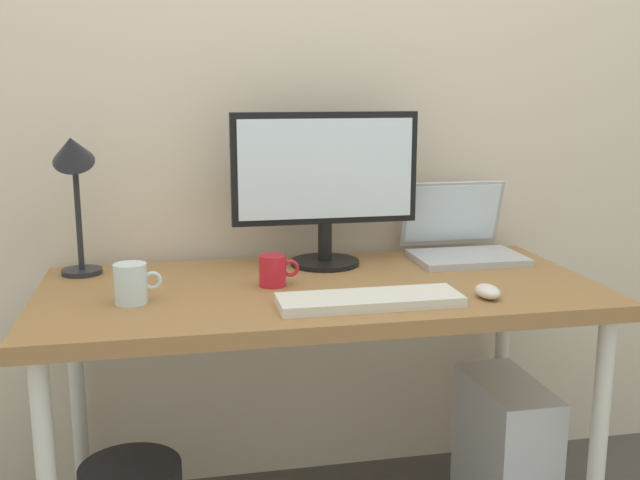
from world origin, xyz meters
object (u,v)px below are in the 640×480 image
(laptop, at_px, (461,239))
(glass_cup, at_px, (131,283))
(keyboard, at_px, (370,300))
(mouse, at_px, (488,291))
(desk_lamp, at_px, (74,172))
(desk, at_px, (320,308))
(computer_tower, at_px, (504,450))
(coffee_mug, at_px, (273,271))
(monitor, at_px, (325,179))

(laptop, bearing_deg, glass_cup, -162.41)
(keyboard, distance_m, mouse, 0.30)
(laptop, height_order, glass_cup, laptop)
(glass_cup, bearing_deg, laptop, 17.59)
(desk_lamp, xyz_separation_m, glass_cup, (0.15, -0.29, -0.24))
(desk_lamp, xyz_separation_m, keyboard, (0.70, -0.42, -0.28))
(desk, bearing_deg, glass_cup, -171.19)
(keyboard, relative_size, mouse, 4.89)
(mouse, xyz_separation_m, computer_tower, (0.17, 0.20, -0.54))
(computer_tower, bearing_deg, mouse, -130.49)
(coffee_mug, bearing_deg, mouse, -23.68)
(glass_cup, xyz_separation_m, computer_tower, (1.02, 0.06, -0.57))
(mouse, bearing_deg, glass_cup, 171.17)
(mouse, bearing_deg, desk, 151.36)
(monitor, bearing_deg, laptop, 2.60)
(monitor, bearing_deg, glass_cup, -151.91)
(coffee_mug, bearing_deg, laptop, 19.81)
(desk_lamp, bearing_deg, mouse, -22.65)
(mouse, relative_size, computer_tower, 0.21)
(computer_tower, bearing_deg, desk, 178.78)
(laptop, height_order, computer_tower, laptop)
(keyboard, height_order, computer_tower, keyboard)
(desk_lamp, distance_m, glass_cup, 0.40)
(desk_lamp, bearing_deg, laptop, 0.98)
(mouse, distance_m, computer_tower, 0.60)
(glass_cup, bearing_deg, keyboard, -13.19)
(monitor, relative_size, desk_lamp, 1.30)
(desk_lamp, bearing_deg, desk, -18.75)
(laptop, bearing_deg, coffee_mug, -160.19)
(mouse, distance_m, glass_cup, 0.87)
(keyboard, distance_m, computer_tower, 0.74)
(monitor, height_order, mouse, monitor)
(desk_lamp, bearing_deg, glass_cup, -62.56)
(desk, distance_m, monitor, 0.39)
(monitor, xyz_separation_m, mouse, (0.32, -0.42, -0.24))
(monitor, distance_m, laptop, 0.47)
(coffee_mug, height_order, glass_cup, glass_cup)
(laptop, xyz_separation_m, glass_cup, (-0.96, -0.31, -0.01))
(desk, bearing_deg, desk_lamp, 161.25)
(desk, height_order, desk_lamp, desk_lamp)
(desk_lamp, relative_size, coffee_mug, 3.88)
(mouse, bearing_deg, laptop, 76.31)
(desk, xyz_separation_m, coffee_mug, (-0.12, 0.01, 0.10))
(desk, bearing_deg, monitor, 74.53)
(desk_lamp, xyz_separation_m, computer_tower, (1.17, -0.22, -0.82))
(keyboard, distance_m, coffee_mug, 0.30)
(laptop, xyz_separation_m, keyboard, (-0.41, -0.44, -0.05))
(keyboard, bearing_deg, coffee_mug, 132.74)
(monitor, height_order, desk_lamp, monitor)
(laptop, bearing_deg, keyboard, -133.05)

